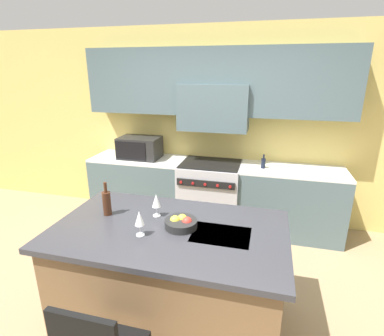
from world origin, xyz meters
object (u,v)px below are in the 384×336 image
at_px(fruit_bowl, 181,223).
at_px(wine_glass_far, 156,201).
at_px(wine_bottle, 107,203).
at_px(wine_glass_near, 139,219).
at_px(microwave, 140,148).
at_px(oil_bottle_on_counter, 263,163).
at_px(range_stove, 210,194).

bearing_deg(fruit_bowl, wine_glass_far, 153.04).
bearing_deg(wine_bottle, wine_glass_near, -30.83).
bearing_deg(microwave, wine_glass_far, -61.91).
bearing_deg(wine_glass_near, oil_bottle_on_counter, 66.85).
height_order(wine_glass_near, oil_bottle_on_counter, wine_glass_near).
distance_m(microwave, fruit_bowl, 2.15).
bearing_deg(wine_bottle, microwave, 105.24).
height_order(range_stove, fruit_bowl, fruit_bowl).
bearing_deg(microwave, wine_bottle, -74.76).
xyz_separation_m(range_stove, fruit_bowl, (0.11, -1.80, 0.51)).
bearing_deg(wine_bottle, wine_glass_far, 10.95).
height_order(range_stove, wine_bottle, wine_bottle).
distance_m(wine_glass_near, fruit_bowl, 0.34).
height_order(range_stove, oil_bottle_on_counter, oil_bottle_on_counter).
relative_size(wine_glass_far, oil_bottle_on_counter, 1.10).
height_order(range_stove, wine_glass_near, wine_glass_near).
distance_m(fruit_bowl, oil_bottle_on_counter, 1.87).
bearing_deg(wine_bottle, oil_bottle_on_counter, 53.98).
height_order(wine_bottle, fruit_bowl, wine_bottle).
bearing_deg(microwave, range_stove, -1.03).
relative_size(range_stove, oil_bottle_on_counter, 5.01).
xyz_separation_m(wine_bottle, wine_glass_far, (0.42, 0.08, 0.03)).
bearing_deg(oil_bottle_on_counter, microwave, 178.60).
height_order(microwave, fruit_bowl, microwave).
distance_m(range_stove, microwave, 1.20).
relative_size(wine_glass_far, fruit_bowl, 0.78).
distance_m(range_stove, fruit_bowl, 1.87).
relative_size(wine_glass_near, fruit_bowl, 0.78).
bearing_deg(wine_glass_near, wine_glass_far, 88.79).
relative_size(wine_bottle, oil_bottle_on_counter, 1.61).
bearing_deg(oil_bottle_on_counter, fruit_bowl, -108.10).
xyz_separation_m(range_stove, wine_bottle, (-0.56, -1.75, 0.59)).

